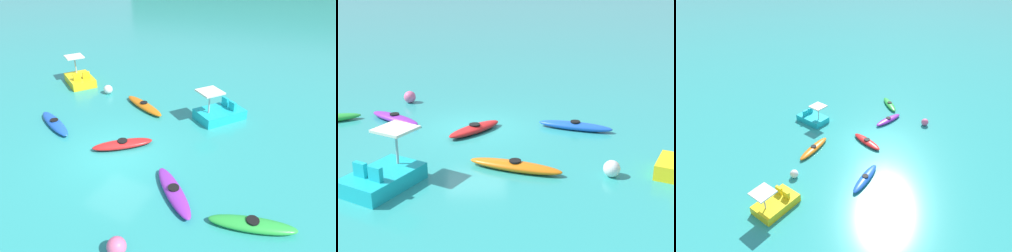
% 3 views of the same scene
% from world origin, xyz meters
% --- Properties ---
extents(ground_plane, '(600.00, 600.00, 0.00)m').
position_xyz_m(ground_plane, '(0.00, 0.00, 0.00)').
color(ground_plane, teal).
extents(kayak_green, '(2.82, 1.43, 0.37)m').
position_xyz_m(kayak_green, '(6.31, -1.26, 0.16)').
color(kayak_green, green).
rests_on(kayak_green, ground_plane).
extents(kayak_blue, '(3.03, 1.77, 0.37)m').
position_xyz_m(kayak_blue, '(-4.10, 0.46, 0.16)').
color(kayak_blue, blue).
rests_on(kayak_blue, ground_plane).
extents(kayak_orange, '(3.15, 1.84, 0.37)m').
position_xyz_m(kayak_orange, '(-1.29, 4.31, 0.16)').
color(kayak_orange, orange).
rests_on(kayak_orange, ground_plane).
extents(kayak_red, '(2.40, 2.34, 0.37)m').
position_xyz_m(kayak_red, '(0.01, 0.54, 0.16)').
color(kayak_red, red).
rests_on(kayak_red, ground_plane).
extents(kayak_purple, '(2.55, 2.37, 0.37)m').
position_xyz_m(kayak_purple, '(3.43, -1.10, 0.16)').
color(kayak_purple, purple).
rests_on(kayak_purple, ground_plane).
extents(pedal_boat_cyan, '(2.58, 2.83, 1.68)m').
position_xyz_m(pedal_boat_cyan, '(2.78, 5.18, 0.34)').
color(pedal_boat_cyan, '#19B7C6').
rests_on(pedal_boat_cyan, ground_plane).
extents(pedal_boat_yellow, '(2.83, 2.53, 1.68)m').
position_xyz_m(pedal_boat_yellow, '(-6.93, 5.35, 0.34)').
color(pedal_boat_yellow, yellow).
rests_on(pedal_boat_yellow, ground_plane).
extents(buoy_pink, '(0.58, 0.58, 0.58)m').
position_xyz_m(buoy_pink, '(3.16, -4.05, 0.29)').
color(buoy_pink, pink).
rests_on(buoy_pink, ground_plane).
extents(buoy_white, '(0.54, 0.54, 0.54)m').
position_xyz_m(buoy_white, '(-4.30, 4.96, 0.27)').
color(buoy_white, white).
rests_on(buoy_white, ground_plane).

